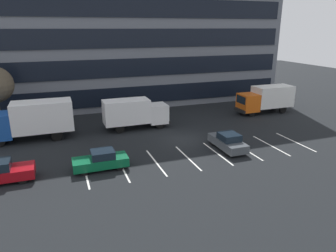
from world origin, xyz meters
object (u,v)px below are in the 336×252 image
(box_truck_orange, at_px, (266,98))
(box_truck_white, at_px, (135,112))
(sedan_forest, at_px, (101,160))
(sedan_charcoal, at_px, (228,142))
(box_truck_blue, at_px, (32,119))
(sedan_maroon, at_px, (0,172))

(box_truck_orange, bearing_deg, box_truck_white, -177.61)
(box_truck_orange, distance_m, sedan_forest, 24.34)
(sedan_forest, bearing_deg, box_truck_white, 61.02)
(sedan_charcoal, bearing_deg, box_truck_orange, 40.67)
(box_truck_orange, relative_size, sedan_forest, 1.75)
(box_truck_blue, distance_m, box_truck_orange, 27.50)
(box_truck_blue, bearing_deg, sedan_forest, -59.84)
(sedan_maroon, bearing_deg, box_truck_white, 36.01)
(box_truck_blue, bearing_deg, sedan_charcoal, -27.94)
(sedan_maroon, bearing_deg, sedan_charcoal, -0.12)
(sedan_forest, height_order, sedan_maroon, sedan_maroon)
(box_truck_white, height_order, sedan_charcoal, box_truck_white)
(box_truck_white, bearing_deg, sedan_maroon, -143.99)
(box_truck_white, distance_m, box_truck_orange, 17.36)
(box_truck_blue, xyz_separation_m, box_truck_orange, (27.49, 0.73, -0.19))
(sedan_forest, distance_m, sedan_maroon, 7.03)
(box_truck_blue, height_order, box_truck_orange, box_truck_blue)
(box_truck_white, bearing_deg, sedan_forest, -118.98)
(box_truck_blue, relative_size, sedan_forest, 1.93)
(sedan_charcoal, bearing_deg, box_truck_white, 125.88)
(box_truck_white, relative_size, sedan_maroon, 1.56)
(box_truck_white, xyz_separation_m, box_truck_orange, (17.35, 0.72, 0.09))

